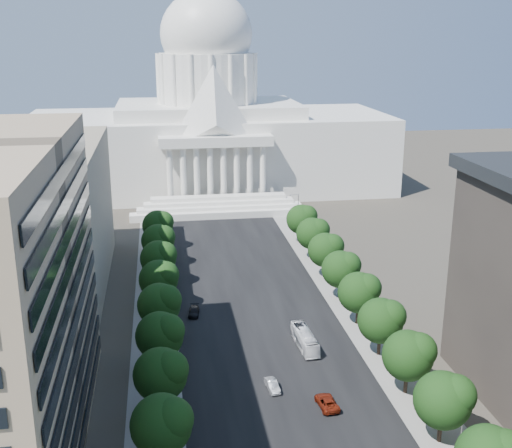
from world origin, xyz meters
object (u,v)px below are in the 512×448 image
car_silver (272,386)px  car_red (327,402)px  car_dark_b (194,312)px  city_bus (305,339)px

car_silver → car_red: 9.00m
car_red → car_silver: bearing=-44.5°
car_dark_b → city_bus: bearing=-33.8°
car_red → car_dark_b: (-17.05, 34.17, -0.06)m
car_silver → car_dark_b: 30.18m
car_dark_b → city_bus: size_ratio=0.46×
car_silver → car_dark_b: car_silver is taller
car_red → city_bus: size_ratio=0.52×
car_silver → city_bus: city_bus is taller
car_dark_b → car_red: bearing=-56.1°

